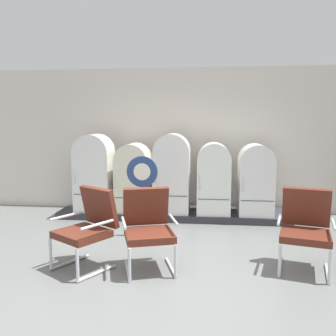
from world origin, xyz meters
The scene contains 12 objects.
ground centered at (0.00, 0.00, -0.03)m, with size 12.00×10.00×0.05m, color slate.
back_wall centered at (0.00, 3.66, 1.53)m, with size 11.76×0.12×3.04m.
display_plinth centered at (0.00, 3.02, 0.07)m, with size 4.57×0.95×0.13m, color #2C2C33.
refrigerator_0 centered at (-1.58, 2.90, 0.94)m, with size 0.71×0.65×1.54m.
refrigerator_1 centered at (-0.79, 2.94, 0.84)m, with size 0.65×0.72×1.36m.
refrigerator_2 centered at (-0.01, 2.93, 0.95)m, with size 0.69×0.70×1.55m.
refrigerator_3 centered at (0.81, 2.94, 0.86)m, with size 0.64×0.72×1.38m.
refrigerator_4 centered at (1.61, 2.94, 0.85)m, with size 0.65×0.72×1.36m.
armchair_left centered at (-0.87, 0.42, 0.58)m, with size 0.88×0.91×1.05m.
armchair_right centered at (1.96, 0.67, 0.58)m, with size 0.78×0.82×1.05m.
armchair_center centered at (-0.08, 0.48, 0.58)m, with size 0.80×0.84×1.05m.
sign_stand centered at (-0.39, 1.77, 0.69)m, with size 0.52×0.32×1.35m.
Camera 1 is at (0.67, -3.93, 1.91)m, focal length 37.72 mm.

